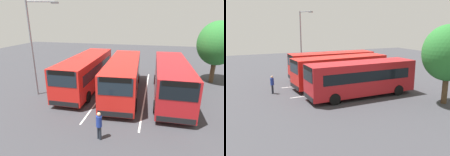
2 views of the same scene
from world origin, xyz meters
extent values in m
plane|color=#38383D|center=(0.00, 0.00, 0.00)|extent=(63.12, 63.12, 0.00)
cube|color=red|center=(-0.22, -3.75, 1.69)|extent=(9.77, 2.60, 2.72)
cube|color=#19232D|center=(4.62, -3.70, 2.42)|extent=(0.14, 2.20, 1.14)
cube|color=#19232D|center=(-0.23, -2.53, 2.02)|extent=(8.19, 0.17, 0.87)
cube|color=#19232D|center=(-0.20, -4.97, 2.02)|extent=(8.19, 0.17, 0.87)
cube|color=black|center=(4.64, -3.70, 2.87)|extent=(0.12, 2.00, 0.32)
cube|color=black|center=(4.65, -3.70, 0.55)|extent=(0.12, 2.30, 0.36)
cylinder|color=black|center=(2.89, -2.53, 0.47)|extent=(0.94, 0.29, 0.94)
cylinder|color=black|center=(2.91, -4.91, 0.47)|extent=(0.94, 0.29, 0.94)
cylinder|color=black|center=(-3.35, -2.60, 0.47)|extent=(0.94, 0.29, 0.94)
cylinder|color=black|center=(-3.32, -4.97, 0.47)|extent=(0.94, 0.29, 0.94)
cube|color=red|center=(0.41, -0.11, 1.69)|extent=(9.89, 3.15, 2.72)
cube|color=#19232D|center=(5.23, 0.22, 2.42)|extent=(0.27, 2.20, 1.14)
cube|color=#19232D|center=(0.33, 1.11, 2.02)|extent=(8.17, 0.63, 0.87)
cube|color=#19232D|center=(0.49, -1.32, 2.02)|extent=(8.17, 0.63, 0.87)
cube|color=black|center=(5.25, 0.22, 2.87)|extent=(0.24, 2.00, 0.32)
cube|color=black|center=(5.26, 0.22, 0.55)|extent=(0.26, 2.30, 0.36)
cylinder|color=black|center=(3.44, 1.29, 0.47)|extent=(0.96, 0.34, 0.94)
cylinder|color=black|center=(3.60, -1.08, 0.47)|extent=(0.96, 0.34, 0.94)
cylinder|color=black|center=(-2.78, 0.87, 0.47)|extent=(0.96, 0.34, 0.94)
cylinder|color=black|center=(-2.62, -1.50, 0.47)|extent=(0.96, 0.34, 0.94)
cube|color=#AD191E|center=(0.26, 3.88, 1.69)|extent=(9.78, 2.64, 2.72)
cube|color=black|center=(5.09, 3.95, 2.42)|extent=(0.15, 2.20, 1.14)
cube|color=black|center=(0.24, 5.10, 2.02)|extent=(8.19, 0.20, 0.87)
cube|color=black|center=(0.27, 2.66, 2.02)|extent=(8.19, 0.20, 0.87)
cube|color=black|center=(5.11, 3.95, 2.87)|extent=(0.13, 2.00, 0.32)
cube|color=black|center=(5.12, 3.95, 0.55)|extent=(0.13, 2.30, 0.36)
cylinder|color=black|center=(3.36, 5.11, 0.47)|extent=(0.94, 0.29, 0.94)
cylinder|color=black|center=(3.39, 2.74, 0.47)|extent=(0.94, 0.29, 0.94)
cylinder|color=black|center=(-2.88, 5.02, 0.47)|extent=(0.94, 0.29, 0.94)
cylinder|color=black|center=(-2.85, 2.65, 0.47)|extent=(0.94, 0.29, 0.94)
cylinder|color=#232833|center=(7.18, -0.30, 0.40)|extent=(0.13, 0.13, 0.81)
cylinder|color=#232833|center=(7.26, -0.16, 0.40)|extent=(0.13, 0.13, 0.81)
cylinder|color=navy|center=(7.22, -0.23, 1.12)|extent=(0.44, 0.44, 0.64)
sphere|color=tan|center=(7.22, -0.23, 1.55)|extent=(0.22, 0.22, 0.22)
cylinder|color=gray|center=(2.35, -7.44, 3.88)|extent=(0.16, 0.16, 7.75)
cylinder|color=gray|center=(2.02, -6.41, 7.65)|extent=(0.75, 2.10, 0.10)
cube|color=slate|center=(1.69, -5.37, 7.57)|extent=(0.36, 0.59, 0.14)
cylinder|color=#4C3823|center=(-4.81, 8.35, 1.25)|extent=(0.44, 0.44, 2.50)
ellipsoid|color=#28702D|center=(-4.81, 8.35, 4.06)|extent=(4.17, 3.75, 4.37)
cube|color=silver|center=(0.00, -1.85, 0.00)|extent=(12.23, 0.15, 0.01)
cube|color=silver|center=(0.00, 1.85, 0.00)|extent=(12.23, 0.15, 0.01)
camera|label=1|loc=(15.61, 2.50, 6.43)|focal=29.71mm
camera|label=2|loc=(10.69, 21.79, 6.23)|focal=38.97mm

